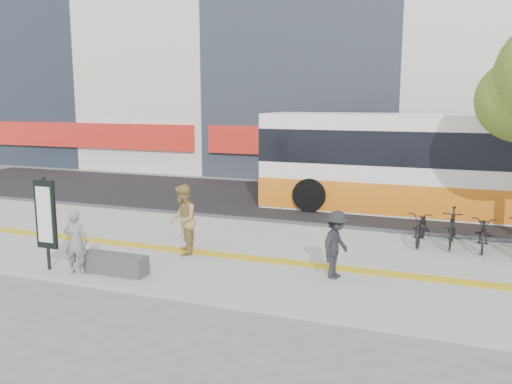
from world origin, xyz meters
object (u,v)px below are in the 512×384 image
at_px(bus, 447,167).
at_px(pedestrian_dark, 336,245).
at_px(pedestrian_tan, 183,220).
at_px(signboard, 46,216).
at_px(seated_woman, 76,242).
at_px(bench, 114,264).

bearing_deg(bus, pedestrian_dark, -104.26).
xyz_separation_m(pedestrian_tan, pedestrian_dark, (4.06, -0.41, -0.14)).
height_order(signboard, pedestrian_dark, signboard).
bearing_deg(signboard, seated_woman, 1.06).
bearing_deg(bench, bus, 54.70).
distance_m(bus, seated_woman, 12.62).
xyz_separation_m(bus, pedestrian_dark, (-2.08, -8.17, -0.84)).
bearing_deg(pedestrian_tan, pedestrian_dark, 58.81).
relative_size(signboard, pedestrian_tan, 1.22).
distance_m(bench, signboard, 1.94).
xyz_separation_m(bench, signboard, (-1.60, -0.31, 1.06)).
bearing_deg(seated_woman, pedestrian_dark, -177.96).
bearing_deg(bus, seated_woman, -127.50).
distance_m(signboard, bus, 13.11).
height_order(signboard, bus, bus).
height_order(bench, seated_woman, seated_woman).
distance_m(bench, pedestrian_dark, 5.06).
relative_size(pedestrian_tan, pedestrian_dark, 1.19).
xyz_separation_m(bench, bus, (6.87, 9.70, 1.38)).
bearing_deg(pedestrian_tan, signboard, -71.49).
bearing_deg(pedestrian_dark, bus, -2.10).
bearing_deg(signboard, bus, 49.76).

